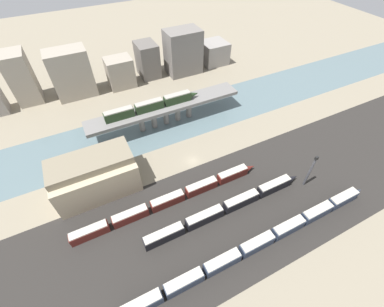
% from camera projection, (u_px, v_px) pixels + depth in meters
% --- Properties ---
extents(ground_plane, '(400.00, 400.00, 0.00)m').
position_uv_depth(ground_plane, '(193.00, 161.00, 94.46)').
color(ground_plane, gray).
extents(railbed_yard, '(280.00, 42.00, 0.01)m').
position_uv_depth(railbed_yard, '(227.00, 212.00, 79.51)').
color(railbed_yard, '#282623').
rests_on(railbed_yard, ground).
extents(river_water, '(320.00, 26.67, 0.01)m').
position_uv_depth(river_water, '(167.00, 123.00, 109.93)').
color(river_water, slate).
rests_on(river_water, ground).
extents(bridge, '(64.35, 8.78, 8.90)m').
position_uv_depth(bridge, '(165.00, 109.00, 104.67)').
color(bridge, slate).
rests_on(bridge, ground).
extents(train_on_bridge, '(39.21, 2.92, 3.82)m').
position_uv_depth(train_on_bridge, '(153.00, 105.00, 100.61)').
color(train_on_bridge, '#23381E').
rests_on(train_on_bridge, bridge).
extents(train_yard_near, '(79.92, 2.80, 4.00)m').
position_uv_depth(train_yard_near, '(260.00, 242.00, 70.61)').
color(train_yard_near, '#2D384C').
rests_on(train_yard_near, ground).
extents(train_yard_mid, '(54.83, 2.69, 3.84)m').
position_uv_depth(train_yard_mid, '(227.00, 207.00, 78.50)').
color(train_yard_mid, black).
rests_on(train_yard_mid, ground).
extents(train_yard_far, '(62.74, 2.65, 3.58)m').
position_uv_depth(train_yard_far, '(171.00, 199.00, 80.72)').
color(train_yard_far, '#5B1E19').
rests_on(train_yard_far, ground).
extents(warehouse_building, '(25.51, 15.48, 13.79)m').
position_uv_depth(warehouse_building, '(95.00, 174.00, 81.55)').
color(warehouse_building, tan).
rests_on(warehouse_building, ground).
extents(signal_tower, '(1.00, 0.79, 13.54)m').
position_uv_depth(signal_tower, '(310.00, 171.00, 82.13)').
color(signal_tower, '#4C4C51').
rests_on(signal_tower, ground).
extents(city_block_left, '(9.90, 12.40, 22.86)m').
position_uv_depth(city_block_left, '(21.00, 78.00, 113.82)').
color(city_block_left, gray).
rests_on(city_block_left, ground).
extents(city_block_center, '(17.50, 10.96, 21.96)m').
position_uv_depth(city_block_center, '(72.00, 74.00, 117.31)').
color(city_block_center, gray).
rests_on(city_block_center, ground).
extents(city_block_right, '(12.46, 10.30, 14.26)m').
position_uv_depth(city_block_right, '(120.00, 72.00, 125.78)').
color(city_block_right, gray).
rests_on(city_block_right, ground).
extents(city_block_far_right, '(9.70, 12.81, 17.07)m').
position_uv_depth(city_block_far_right, '(147.00, 60.00, 131.98)').
color(city_block_far_right, '#605B56').
rests_on(city_block_far_right, ground).
extents(city_block_tall, '(17.63, 12.09, 22.10)m').
position_uv_depth(city_block_tall, '(183.00, 52.00, 132.80)').
color(city_block_tall, slate).
rests_on(city_block_tall, ground).
extents(city_block_low, '(13.79, 13.43, 11.65)m').
position_uv_depth(city_block_low, '(214.00, 53.00, 144.08)').
color(city_block_low, gray).
rests_on(city_block_low, ground).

